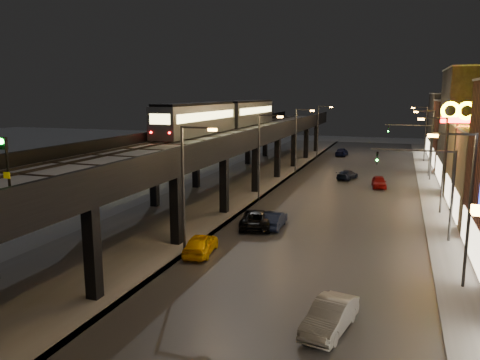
% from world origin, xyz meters
% --- Properties ---
extents(ground, '(220.00, 220.00, 0.00)m').
position_xyz_m(ground, '(0.00, 0.00, 0.00)').
color(ground, silver).
extents(road_surface, '(17.00, 120.00, 0.06)m').
position_xyz_m(road_surface, '(7.50, 35.00, 0.03)').
color(road_surface, '#46474D').
rests_on(road_surface, ground).
extents(sidewalk_right, '(4.00, 120.00, 0.14)m').
position_xyz_m(sidewalk_right, '(17.50, 35.00, 0.07)').
color(sidewalk_right, '#9FA1A8').
rests_on(sidewalk_right, ground).
extents(under_viaduct_pavement, '(11.00, 120.00, 0.06)m').
position_xyz_m(under_viaduct_pavement, '(-6.00, 35.00, 0.03)').
color(under_viaduct_pavement, '#9FA1A8').
rests_on(under_viaduct_pavement, ground).
extents(elevated_viaduct, '(9.00, 100.00, 6.30)m').
position_xyz_m(elevated_viaduct, '(-6.00, 31.84, 5.62)').
color(elevated_viaduct, black).
rests_on(elevated_viaduct, ground).
extents(viaduct_trackbed, '(8.40, 100.00, 0.32)m').
position_xyz_m(viaduct_trackbed, '(-6.01, 31.97, 6.39)').
color(viaduct_trackbed, '#B2B7C1').
rests_on(viaduct_trackbed, elevated_viaduct).
extents(viaduct_parapet_streetside, '(0.30, 100.00, 1.10)m').
position_xyz_m(viaduct_parapet_streetside, '(-1.65, 32.00, 6.85)').
color(viaduct_parapet_streetside, black).
rests_on(viaduct_parapet_streetside, elevated_viaduct).
extents(viaduct_parapet_far, '(0.30, 100.00, 1.10)m').
position_xyz_m(viaduct_parapet_far, '(-10.35, 32.00, 6.85)').
color(viaduct_parapet_far, black).
rests_on(viaduct_parapet_far, elevated_viaduct).
extents(building_e, '(12.20, 12.20, 10.16)m').
position_xyz_m(building_e, '(23.99, 62.00, 5.08)').
color(building_e, brown).
rests_on(building_e, ground).
extents(building_f, '(12.20, 16.20, 11.16)m').
position_xyz_m(building_f, '(23.99, 76.00, 5.58)').
color(building_f, '#313132').
rests_on(building_f, ground).
extents(streetlight_left_1, '(2.57, 0.28, 9.00)m').
position_xyz_m(streetlight_left_1, '(-0.43, 13.00, 5.24)').
color(streetlight_left_1, '#38383A').
rests_on(streetlight_left_1, ground).
extents(streetlight_right_1, '(2.56, 0.28, 9.00)m').
position_xyz_m(streetlight_right_1, '(16.73, 13.00, 5.24)').
color(streetlight_right_1, '#38383A').
rests_on(streetlight_right_1, ground).
extents(streetlight_left_2, '(2.57, 0.28, 9.00)m').
position_xyz_m(streetlight_left_2, '(-0.43, 31.00, 5.24)').
color(streetlight_left_2, '#38383A').
rests_on(streetlight_left_2, ground).
extents(streetlight_right_2, '(2.56, 0.28, 9.00)m').
position_xyz_m(streetlight_right_2, '(16.73, 31.00, 5.24)').
color(streetlight_right_2, '#38383A').
rests_on(streetlight_right_2, ground).
extents(streetlight_left_3, '(2.57, 0.28, 9.00)m').
position_xyz_m(streetlight_left_3, '(-0.43, 49.00, 5.24)').
color(streetlight_left_3, '#38383A').
rests_on(streetlight_left_3, ground).
extents(streetlight_right_3, '(2.56, 0.28, 9.00)m').
position_xyz_m(streetlight_right_3, '(16.73, 49.00, 5.24)').
color(streetlight_right_3, '#38383A').
rests_on(streetlight_right_3, ground).
extents(streetlight_left_4, '(2.57, 0.28, 9.00)m').
position_xyz_m(streetlight_left_4, '(-0.43, 67.00, 5.24)').
color(streetlight_left_4, '#38383A').
rests_on(streetlight_left_4, ground).
extents(streetlight_right_4, '(2.56, 0.28, 9.00)m').
position_xyz_m(streetlight_right_4, '(16.73, 67.00, 5.24)').
color(streetlight_right_4, '#38383A').
rests_on(streetlight_right_4, ground).
extents(traffic_light_rig_a, '(6.10, 0.34, 7.00)m').
position_xyz_m(traffic_light_rig_a, '(15.84, 22.00, 4.50)').
color(traffic_light_rig_a, '#38383A').
rests_on(traffic_light_rig_a, ground).
extents(traffic_light_rig_b, '(6.10, 0.34, 7.00)m').
position_xyz_m(traffic_light_rig_b, '(15.84, 52.00, 4.50)').
color(traffic_light_rig_b, '#38383A').
rests_on(traffic_light_rig_b, ground).
extents(subway_train, '(2.91, 35.72, 3.47)m').
position_xyz_m(subway_train, '(-8.50, 42.11, 8.35)').
color(subway_train, gray).
rests_on(subway_train, viaduct_trackbed).
extents(rail_signal, '(0.32, 0.41, 2.75)m').
position_xyz_m(rail_signal, '(-2.10, -0.46, 8.57)').
color(rail_signal, black).
rests_on(rail_signal, viaduct_trackbed).
extents(car_taxi, '(2.27, 4.46, 1.46)m').
position_xyz_m(car_taxi, '(0.37, 13.38, 0.73)').
color(car_taxi, '#FFBE02').
rests_on(car_taxi, ground).
extents(car_near_white, '(1.58, 4.24, 1.38)m').
position_xyz_m(car_near_white, '(3.51, 21.39, 0.69)').
color(car_near_white, '#121A36').
rests_on(car_near_white, ground).
extents(car_mid_silver, '(3.51, 5.77, 1.50)m').
position_xyz_m(car_mid_silver, '(2.10, 21.11, 0.75)').
color(car_mid_silver, black).
rests_on(car_mid_silver, ground).
extents(car_mid_dark, '(2.74, 4.53, 1.23)m').
position_xyz_m(car_mid_dark, '(6.82, 46.16, 0.61)').
color(car_mid_dark, black).
rests_on(car_mid_dark, ground).
extents(car_far_white, '(2.03, 4.49, 1.49)m').
position_xyz_m(car_far_white, '(3.31, 69.59, 0.75)').
color(car_far_white, '#0C1033').
rests_on(car_far_white, ground).
extents(car_onc_silver, '(2.38, 4.63, 1.45)m').
position_xyz_m(car_onc_silver, '(10.44, 5.50, 0.73)').
color(car_onc_silver, '#A1A2A3').
rests_on(car_onc_silver, ground).
extents(car_onc_red, '(2.03, 4.14, 1.36)m').
position_xyz_m(car_onc_red, '(11.01, 41.93, 0.68)').
color(car_onc_red, '#980E0D').
rests_on(car_onc_red, ground).
extents(sign_mcdonalds, '(3.09, 0.67, 10.39)m').
position_xyz_m(sign_mcdonalds, '(18.00, 32.29, 8.50)').
color(sign_mcdonalds, '#38383A').
rests_on(sign_mcdonalds, ground).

